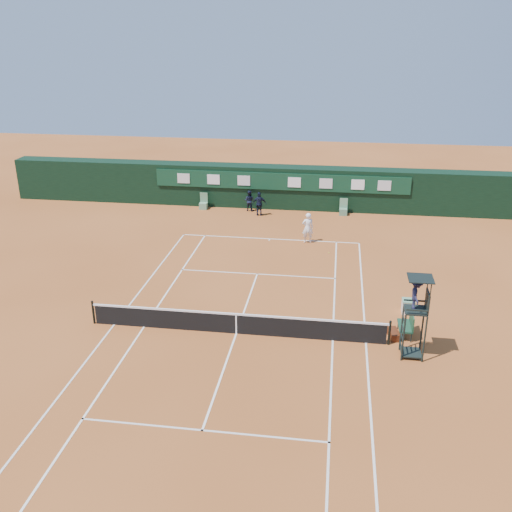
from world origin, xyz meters
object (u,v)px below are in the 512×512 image
(tennis_net, at_px, (236,323))
(umpire_chair, at_px, (416,301))
(player_bench, at_px, (408,323))
(cooler, at_px, (408,306))
(player, at_px, (308,228))

(tennis_net, distance_m, umpire_chair, 7.50)
(player_bench, xyz_separation_m, cooler, (0.25, 2.17, -0.27))
(tennis_net, height_order, cooler, tennis_net)
(cooler, xyz_separation_m, player, (-5.13, 8.58, 0.61))
(player_bench, relative_size, cooler, 1.86)
(player_bench, height_order, player, player)
(cooler, distance_m, player, 10.01)
(tennis_net, distance_m, player, 11.86)
(umpire_chair, bearing_deg, player_bench, 89.18)
(tennis_net, bearing_deg, player_bench, 6.83)
(player, bearing_deg, player_bench, 103.80)
(tennis_net, xyz_separation_m, cooler, (7.48, 3.04, -0.18))
(umpire_chair, height_order, player, umpire_chair)
(tennis_net, relative_size, umpire_chair, 3.77)
(player_bench, distance_m, cooler, 2.20)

